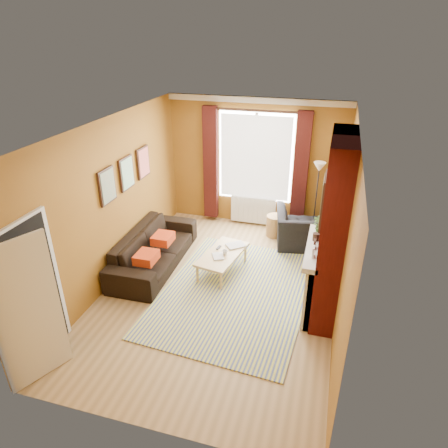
% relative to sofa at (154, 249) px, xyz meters
% --- Properties ---
extents(ground, '(5.50, 5.50, 0.00)m').
position_rel_sofa_xyz_m(ground, '(1.42, -0.46, -0.34)').
color(ground, olive).
rests_on(ground, ground).
extents(room_walls, '(3.82, 5.54, 2.83)m').
position_rel_sofa_xyz_m(room_walls, '(2.06, -0.19, 1.05)').
color(room_walls, brown).
rests_on(room_walls, ground).
extents(striped_rug, '(2.60, 3.44, 0.02)m').
position_rel_sofa_xyz_m(striped_rug, '(1.69, -0.46, -0.33)').
color(striped_rug, '#354792').
rests_on(striped_rug, ground).
extents(sofa, '(0.95, 2.35, 0.68)m').
position_rel_sofa_xyz_m(sofa, '(0.00, 0.00, 0.00)').
color(sofa, black).
rests_on(sofa, ground).
extents(armchair, '(1.34, 1.22, 0.77)m').
position_rel_sofa_xyz_m(armchair, '(2.65, 1.50, 0.04)').
color(armchair, black).
rests_on(armchair, ground).
extents(coffee_table, '(0.78, 1.24, 0.39)m').
position_rel_sofa_xyz_m(coffee_table, '(1.30, 0.12, 0.00)').
color(coffee_table, '#D6BA7C').
rests_on(coffee_table, ground).
extents(wicker_stool, '(0.43, 0.43, 0.46)m').
position_rel_sofa_xyz_m(wicker_stool, '(1.99, 1.78, -0.11)').
color(wicker_stool, olive).
rests_on(wicker_stool, ground).
extents(floor_lamp, '(0.32, 0.32, 1.68)m').
position_rel_sofa_xyz_m(floor_lamp, '(2.78, 1.89, 0.98)').
color(floor_lamp, black).
rests_on(floor_lamp, ground).
extents(book_a, '(0.28, 0.31, 0.02)m').
position_rel_sofa_xyz_m(book_a, '(1.17, -0.07, 0.06)').
color(book_a, '#999999').
rests_on(book_a, coffee_table).
extents(book_b, '(0.41, 0.40, 0.03)m').
position_rel_sofa_xyz_m(book_b, '(1.38, 0.54, 0.06)').
color(book_b, '#999999').
rests_on(book_b, coffee_table).
extents(mug, '(0.13, 0.13, 0.09)m').
position_rel_sofa_xyz_m(mug, '(1.35, 0.08, 0.09)').
color(mug, '#999999').
rests_on(mug, coffee_table).
extents(tv_remote, '(0.07, 0.15, 0.02)m').
position_rel_sofa_xyz_m(tv_remote, '(1.18, 0.27, 0.06)').
color(tv_remote, '#2A292C').
rests_on(tv_remote, coffee_table).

